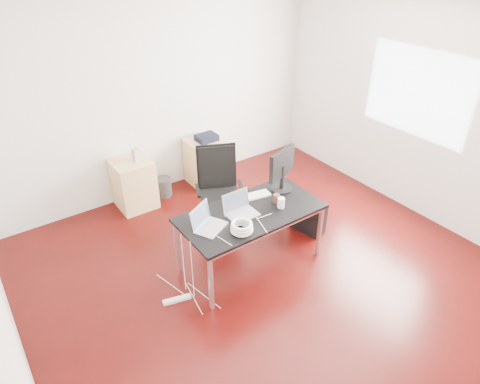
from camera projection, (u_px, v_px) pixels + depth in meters
room_shell at (276, 167)px, 4.15m from camera, size 5.00×5.00×5.00m
desk at (251, 216)px, 4.71m from camera, size 1.60×0.80×0.73m
office_chair at (219, 186)px, 5.39m from camera, size 0.64×0.65×1.08m
filing_cabinet_left at (134, 184)px, 5.93m from camera, size 0.50×0.50×0.70m
filing_cabinet_right at (205, 162)px, 6.50m from camera, size 0.50×0.50×0.70m
pc_tower at (308, 216)px, 5.51m from camera, size 0.29×0.48×0.44m
wastebasket at (163, 187)px, 6.27m from camera, size 0.26×0.26×0.28m
power_strip at (177, 300)px, 4.54m from camera, size 0.31×0.13×0.04m
laptop_left at (207, 223)px, 4.41m from camera, size 0.41×0.38×0.23m
laptop_right at (240, 209)px, 4.62m from camera, size 0.33×0.26×0.23m
monitor at (282, 168)px, 4.94m from camera, size 0.44×0.26×0.51m
keyboard at (252, 196)px, 4.93m from camera, size 0.46×0.22×0.02m
cup_white at (281, 203)px, 4.72m from camera, size 0.10×0.10×0.12m
cup_brown at (276, 198)px, 4.82m from camera, size 0.08×0.08×0.10m
cable_coil at (242, 227)px, 4.35m from camera, size 0.24×0.24×0.11m
power_adapter at (247, 225)px, 4.45m from camera, size 0.09×0.09×0.03m
speaker at (136, 155)px, 5.72m from camera, size 0.11×0.10×0.18m
navy_garment at (207, 138)px, 6.30m from camera, size 0.30×0.24×0.09m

